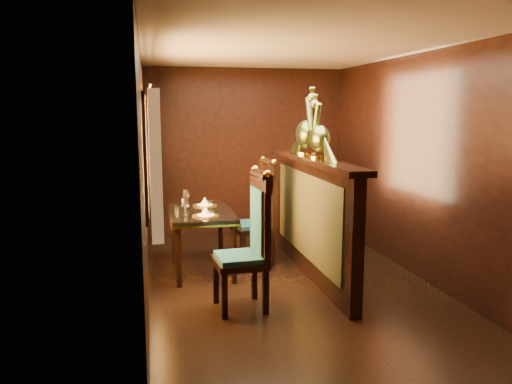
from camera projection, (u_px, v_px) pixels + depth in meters
ground at (291, 285)px, 5.39m from camera, size 5.00×5.00×0.00m
room_shell at (284, 139)px, 5.14m from camera, size 3.04×5.04×2.52m
partition at (311, 214)px, 5.63m from camera, size 0.26×2.70×1.36m
dining_table at (201, 217)px, 5.82m from camera, size 0.74×1.22×0.92m
chair_left at (253, 236)px, 4.70m from camera, size 0.51×0.54×1.35m
chair_right at (262, 208)px, 6.13m from camera, size 0.52×0.55×1.31m
peacock_left at (320, 127)px, 5.27m from camera, size 0.22×0.58×0.69m
peacock_right at (307, 122)px, 5.70m from camera, size 0.24×0.65×0.77m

